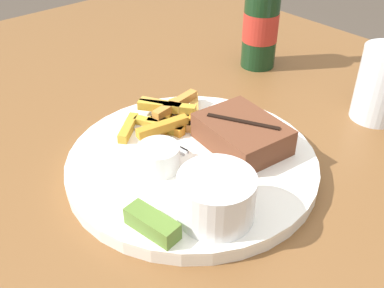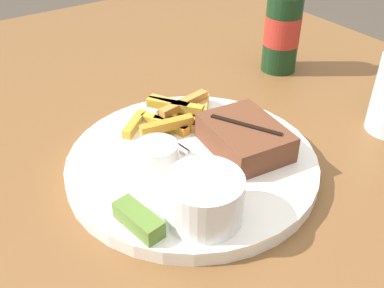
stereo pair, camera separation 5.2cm
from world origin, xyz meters
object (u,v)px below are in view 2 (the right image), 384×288
(coleslaw_cup, at_px, (204,196))
(fork_utensil, at_px, (152,129))
(dinner_plate, at_px, (192,163))
(beer_bottle, at_px, (283,28))
(steak_portion, at_px, (245,137))
(pickle_spear, at_px, (138,220))
(dipping_sauce_cup, at_px, (157,154))

(coleslaw_cup, xyz_separation_m, fork_utensil, (-0.17, 0.04, -0.03))
(fork_utensil, bearing_deg, dinner_plate, 0.00)
(coleslaw_cup, distance_m, fork_utensil, 0.18)
(beer_bottle, bearing_deg, steak_portion, -52.39)
(dinner_plate, xyz_separation_m, fork_utensil, (-0.08, -0.01, 0.01))
(fork_utensil, bearing_deg, pickle_spear, -41.55)
(fork_utensil, distance_m, beer_bottle, 0.31)
(coleslaw_cup, height_order, fork_utensil, coleslaw_cup)
(dipping_sauce_cup, xyz_separation_m, beer_bottle, (-0.14, 0.33, 0.04))
(steak_portion, height_order, pickle_spear, steak_portion)
(steak_portion, bearing_deg, dinner_plate, -108.52)
(pickle_spear, bearing_deg, dinner_plate, 120.97)
(steak_portion, distance_m, dipping_sauce_cup, 0.11)
(fork_utensil, height_order, beer_bottle, beer_bottle)
(steak_portion, xyz_separation_m, beer_bottle, (-0.17, 0.22, 0.04))
(coleslaw_cup, xyz_separation_m, beer_bottle, (-0.24, 0.34, 0.03))
(dinner_plate, relative_size, pickle_spear, 4.95)
(beer_bottle, bearing_deg, dinner_plate, -62.48)
(beer_bottle, bearing_deg, pickle_spear, -61.50)
(dinner_plate, xyz_separation_m, pickle_spear, (0.07, -0.11, 0.02))
(coleslaw_cup, bearing_deg, beer_bottle, 125.81)
(steak_portion, bearing_deg, dipping_sauce_cup, -106.40)
(dinner_plate, relative_size, fork_utensil, 2.31)
(beer_bottle, bearing_deg, fork_utensil, -77.05)
(dinner_plate, bearing_deg, pickle_spear, -59.03)
(dinner_plate, height_order, coleslaw_cup, coleslaw_cup)
(dipping_sauce_cup, bearing_deg, dinner_plate, 76.88)
(fork_utensil, bearing_deg, coleslaw_cup, -19.54)
(steak_portion, height_order, dipping_sauce_cup, steak_portion)
(steak_portion, distance_m, pickle_spear, 0.18)
(fork_utensil, bearing_deg, steak_portion, 28.87)
(dinner_plate, height_order, dipping_sauce_cup, dipping_sauce_cup)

